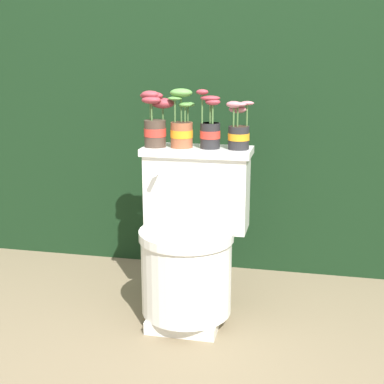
% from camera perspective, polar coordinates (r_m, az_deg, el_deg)
% --- Properties ---
extents(ground_plane, '(12.00, 12.00, 0.00)m').
position_cam_1_polar(ground_plane, '(2.28, 0.19, -13.40)').
color(ground_plane, '#75664C').
extents(hedge_backdrop, '(3.89, 0.65, 1.52)m').
position_cam_1_polar(hedge_backdrop, '(2.93, 3.95, 8.42)').
color(hedge_backdrop, black).
rests_on(hedge_backdrop, ground).
extents(toilet, '(0.46, 0.50, 0.69)m').
position_cam_1_polar(toilet, '(2.20, -0.17, -5.42)').
color(toilet, white).
rests_on(toilet, ground).
extents(potted_plant_left, '(0.14, 0.11, 0.23)m').
position_cam_1_polar(potted_plant_left, '(2.25, -3.95, 7.70)').
color(potted_plant_left, '#47382D').
rests_on(potted_plant_left, toilet).
extents(potted_plant_midleft, '(0.11, 0.10, 0.24)m').
position_cam_1_polar(potted_plant_midleft, '(2.23, -1.10, 7.10)').
color(potted_plant_midleft, '#9E5638').
rests_on(potted_plant_midleft, toilet).
extents(potted_plant_middle, '(0.10, 0.09, 0.24)m').
position_cam_1_polar(potted_plant_middle, '(2.20, 1.95, 6.89)').
color(potted_plant_middle, '#262628').
rests_on(potted_plant_middle, toilet).
extents(potted_plant_midright, '(0.11, 0.09, 0.20)m').
position_cam_1_polar(potted_plant_midright, '(2.19, 4.99, 6.63)').
color(potted_plant_midright, '#262628').
rests_on(potted_plant_midright, toilet).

